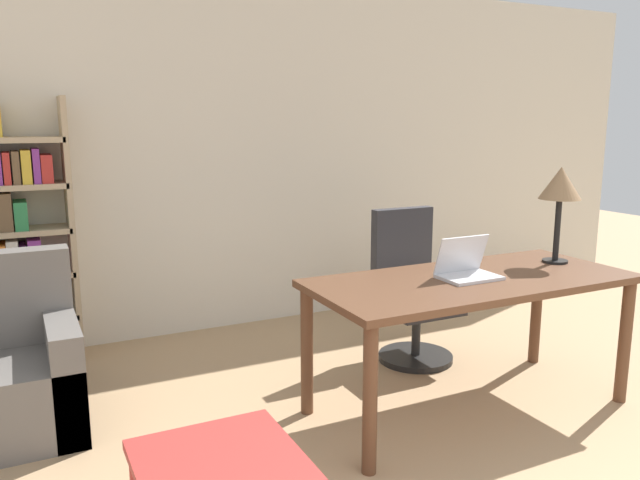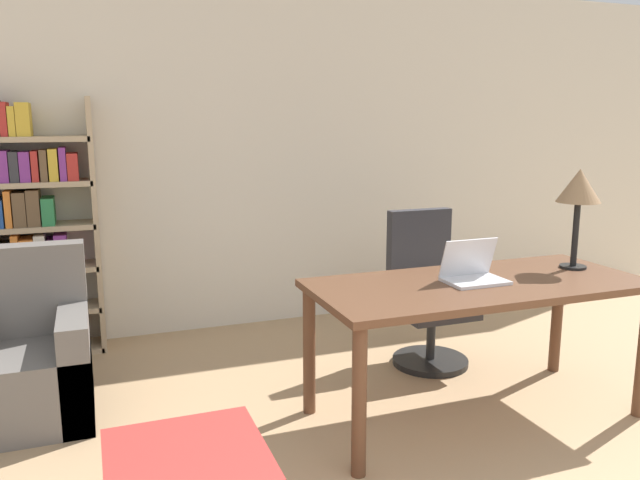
{
  "view_description": "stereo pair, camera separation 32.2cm",
  "coord_description": "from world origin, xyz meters",
  "px_view_note": "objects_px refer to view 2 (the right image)",
  "views": [
    {
      "loc": [
        -1.67,
        -0.14,
        1.63
      ],
      "look_at": [
        -0.27,
        2.7,
        1.02
      ],
      "focal_mm": 35.0,
      "sensor_mm": 36.0,
      "label": 1
    },
    {
      "loc": [
        -1.37,
        -0.27,
        1.63
      ],
      "look_at": [
        -0.27,
        2.7,
        1.02
      ],
      "focal_mm": 35.0,
      "sensor_mm": 36.0,
      "label": 2
    }
  ],
  "objects_px": {
    "laptop": "(473,272)",
    "armchair": "(26,364)",
    "side_table_blue": "(187,473)",
    "desk": "(478,298)",
    "table_lamp": "(579,190)",
    "office_chair": "(426,296)",
    "bookshelf": "(21,236)"
  },
  "relations": [
    {
      "from": "table_lamp",
      "to": "bookshelf",
      "type": "bearing_deg",
      "value": 150.32
    },
    {
      "from": "side_table_blue",
      "to": "office_chair",
      "type": "bearing_deg",
      "value": 39.81
    },
    {
      "from": "side_table_blue",
      "to": "bookshelf",
      "type": "bearing_deg",
      "value": 105.46
    },
    {
      "from": "bookshelf",
      "to": "office_chair",
      "type": "bearing_deg",
      "value": -22.2
    },
    {
      "from": "laptop",
      "to": "table_lamp",
      "type": "relative_size",
      "value": 0.55
    },
    {
      "from": "table_lamp",
      "to": "office_chair",
      "type": "height_order",
      "value": "table_lamp"
    },
    {
      "from": "table_lamp",
      "to": "armchair",
      "type": "bearing_deg",
      "value": 165.84
    },
    {
      "from": "desk",
      "to": "armchair",
      "type": "bearing_deg",
      "value": 160.26
    },
    {
      "from": "desk",
      "to": "table_lamp",
      "type": "distance_m",
      "value": 0.9
    },
    {
      "from": "laptop",
      "to": "side_table_blue",
      "type": "distance_m",
      "value": 1.86
    },
    {
      "from": "desk",
      "to": "office_chair",
      "type": "distance_m",
      "value": 0.84
    },
    {
      "from": "office_chair",
      "to": "armchair",
      "type": "xyz_separation_m",
      "value": [
        -2.49,
        0.04,
        -0.15
      ]
    },
    {
      "from": "office_chair",
      "to": "bookshelf",
      "type": "bearing_deg",
      "value": 157.8
    },
    {
      "from": "side_table_blue",
      "to": "desk",
      "type": "bearing_deg",
      "value": 23.45
    },
    {
      "from": "armchair",
      "to": "bookshelf",
      "type": "relative_size",
      "value": 0.52
    },
    {
      "from": "laptop",
      "to": "bookshelf",
      "type": "xyz_separation_m",
      "value": [
        -2.37,
        1.83,
        0.04
      ]
    },
    {
      "from": "desk",
      "to": "armchair",
      "type": "relative_size",
      "value": 1.96
    },
    {
      "from": "desk",
      "to": "armchair",
      "type": "height_order",
      "value": "armchair"
    },
    {
      "from": "laptop",
      "to": "armchair",
      "type": "bearing_deg",
      "value": 160.22
    },
    {
      "from": "desk",
      "to": "bookshelf",
      "type": "distance_m",
      "value": 3.04
    },
    {
      "from": "desk",
      "to": "bookshelf",
      "type": "relative_size",
      "value": 1.03
    },
    {
      "from": "laptop",
      "to": "bookshelf",
      "type": "bearing_deg",
      "value": 142.29
    },
    {
      "from": "table_lamp",
      "to": "armchair",
      "type": "distance_m",
      "value": 3.28
    },
    {
      "from": "desk",
      "to": "side_table_blue",
      "type": "distance_m",
      "value": 1.87
    },
    {
      "from": "side_table_blue",
      "to": "armchair",
      "type": "relative_size",
      "value": 0.6
    },
    {
      "from": "desk",
      "to": "table_lamp",
      "type": "xyz_separation_m",
      "value": [
        0.7,
        0.07,
        0.56
      ]
    },
    {
      "from": "desk",
      "to": "table_lamp",
      "type": "relative_size",
      "value": 3.14
    },
    {
      "from": "bookshelf",
      "to": "table_lamp",
      "type": "bearing_deg",
      "value": -29.68
    },
    {
      "from": "side_table_blue",
      "to": "armchair",
      "type": "bearing_deg",
      "value": 112.37
    },
    {
      "from": "laptop",
      "to": "office_chair",
      "type": "xyz_separation_m",
      "value": [
        0.19,
        0.79,
        -0.37
      ]
    },
    {
      "from": "office_chair",
      "to": "armchair",
      "type": "relative_size",
      "value": 1.1
    },
    {
      "from": "office_chair",
      "to": "bookshelf",
      "type": "height_order",
      "value": "bookshelf"
    }
  ]
}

